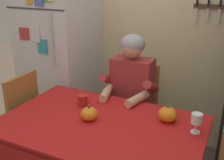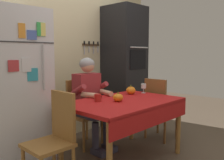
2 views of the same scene
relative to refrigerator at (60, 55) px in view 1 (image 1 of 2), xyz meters
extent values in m
cube|color=beige|center=(1.00, 0.39, 0.40)|extent=(3.70, 0.10, 2.60)
cube|color=#4C3823|center=(1.48, 0.33, 0.54)|extent=(0.36, 0.02, 0.04)
cube|color=silver|center=(1.33, 0.32, 0.45)|extent=(0.02, 0.01, 0.14)
cube|color=black|center=(1.33, 0.32, 0.57)|extent=(0.02, 0.01, 0.06)
cube|color=silver|center=(1.43, 0.32, 0.47)|extent=(0.02, 0.01, 0.10)
cube|color=black|center=(1.43, 0.32, 0.57)|extent=(0.02, 0.01, 0.06)
cube|color=silver|center=(1.53, 0.32, 0.46)|extent=(0.02, 0.01, 0.13)
cube|color=black|center=(1.53, 0.32, 0.57)|extent=(0.02, 0.01, 0.06)
cube|color=silver|center=(0.00, 0.00, 0.00)|extent=(0.68, 0.68, 1.80)
cylinder|color=silver|center=(0.19, -0.36, 0.25)|extent=(0.02, 0.02, 0.50)
cube|color=#333335|center=(0.00, -0.34, 0.52)|extent=(0.67, 0.01, 0.01)
cube|color=teal|center=(0.06, -0.35, 0.18)|extent=(0.12, 0.02, 0.14)
cube|color=silver|center=(-0.01, -0.35, 0.28)|extent=(0.10, 0.02, 0.14)
cube|color=#B73338|center=(-0.14, -0.35, 0.28)|extent=(0.11, 0.02, 0.12)
cube|color=#4C66B7|center=(0.07, -0.35, 0.60)|extent=(0.11, 0.02, 0.10)
cylinder|color=#9E6B33|center=(0.31, -0.47, -0.55)|extent=(0.06, 0.06, 0.70)
cube|color=red|center=(0.95, -0.86, -0.18)|extent=(1.40, 0.90, 0.04)
cube|color=#9E6B33|center=(0.93, -0.17, -0.47)|extent=(0.40, 0.40, 0.04)
cube|color=#9E6B33|center=(0.93, 0.01, -0.21)|extent=(0.36, 0.04, 0.48)
cylinder|color=#9E6B33|center=(0.76, -0.34, -0.69)|extent=(0.04, 0.04, 0.41)
cylinder|color=#9E6B33|center=(0.76, 0.00, -0.69)|extent=(0.04, 0.04, 0.41)
cylinder|color=#9E6B33|center=(1.10, -0.34, -0.69)|extent=(0.04, 0.04, 0.41)
cylinder|color=#9E6B33|center=(1.10, 0.00, -0.69)|extent=(0.04, 0.04, 0.41)
cylinder|color=#38384C|center=(0.83, -0.49, -0.67)|extent=(0.09, 0.09, 0.38)
cylinder|color=#38384C|center=(1.03, -0.49, -0.67)|extent=(0.09, 0.09, 0.38)
cube|color=#38384C|center=(0.84, -0.33, -0.40)|extent=(0.12, 0.40, 0.11)
cube|color=#38384C|center=(1.02, -0.33, -0.40)|extent=(0.12, 0.40, 0.11)
cube|color=#9E2D33|center=(0.93, -0.21, -0.11)|extent=(0.36, 0.20, 0.48)
cylinder|color=#9E2D33|center=(0.73, -0.28, -0.07)|extent=(0.07, 0.26, 0.18)
cylinder|color=#9E2D33|center=(1.13, -0.28, -0.07)|extent=(0.07, 0.26, 0.18)
cylinder|color=#D8A884|center=(0.79, -0.45, -0.13)|extent=(0.13, 0.27, 0.07)
cylinder|color=#D8A884|center=(1.07, -0.45, -0.13)|extent=(0.13, 0.27, 0.07)
sphere|color=#D8A884|center=(0.93, -0.23, 0.24)|extent=(0.19, 0.19, 0.19)
ellipsoid|color=#99999E|center=(0.93, -0.22, 0.26)|extent=(0.21, 0.21, 0.17)
cube|color=brown|center=(1.75, -0.78, -0.21)|extent=(0.04, 0.36, 0.48)
cube|color=#9E6B33|center=(-0.03, -0.76, -0.47)|extent=(0.40, 0.40, 0.04)
cube|color=#9E6B33|center=(0.15, -0.76, -0.21)|extent=(0.04, 0.36, 0.48)
cylinder|color=#9E6B33|center=(-0.20, -0.59, -0.69)|extent=(0.04, 0.04, 0.41)
cylinder|color=#9E6B33|center=(0.14, -0.59, -0.69)|extent=(0.04, 0.04, 0.41)
cylinder|color=#9E6B33|center=(0.14, -0.93, -0.69)|extent=(0.04, 0.04, 0.41)
cylinder|color=#B2231E|center=(0.70, -0.68, -0.12)|extent=(0.08, 0.08, 0.09)
torus|color=#B2231E|center=(0.74, -0.68, -0.11)|extent=(0.05, 0.01, 0.05)
cylinder|color=white|center=(1.57, -0.70, -0.16)|extent=(0.06, 0.06, 0.01)
cylinder|color=white|center=(1.57, -0.70, -0.12)|extent=(0.01, 0.01, 0.06)
cylinder|color=white|center=(1.57, -0.70, -0.06)|extent=(0.07, 0.07, 0.07)
ellipsoid|color=orange|center=(0.86, -0.86, -0.11)|extent=(0.12, 0.12, 0.09)
cylinder|color=#4C6023|center=(0.86, -0.86, -0.05)|extent=(0.02, 0.02, 0.02)
ellipsoid|color=orange|center=(1.36, -0.64, -0.11)|extent=(0.13, 0.13, 0.11)
cylinder|color=#4C6023|center=(1.36, -0.64, -0.04)|extent=(0.02, 0.02, 0.02)
camera|label=1|loc=(1.74, -2.33, 0.79)|focal=43.69mm
camera|label=2|loc=(-1.21, -2.74, 0.41)|focal=38.86mm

